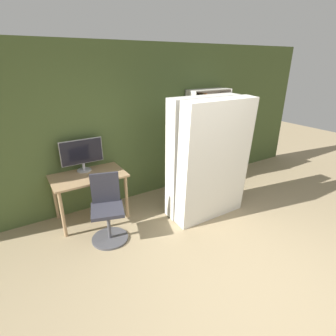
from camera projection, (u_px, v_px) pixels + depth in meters
The scene contains 8 objects.
ground_plane at pixel (269, 301), 2.82m from camera, with size 16.00×16.00×0.00m, color #9E8966.
wall_back at pixel (141, 125), 4.65m from camera, with size 8.00×0.06×2.70m.
desk at pixel (89, 182), 4.09m from camera, with size 1.11×0.68×0.77m.
monitor at pixel (82, 153), 4.10m from camera, with size 0.65×0.22×0.52m.
office_chair at pixel (108, 214), 3.71m from camera, with size 0.55×0.55×0.96m.
bookshelf at pixel (201, 136), 5.27m from camera, with size 0.88×0.34×1.90m.
mattress_near at pixel (215, 162), 4.01m from camera, with size 1.23×0.37×1.93m.
mattress_far at pixel (202, 156), 4.26m from camera, with size 1.23×0.30×1.92m.
Camera 1 is at (-2.01, -1.17, 2.41)m, focal length 28.00 mm.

